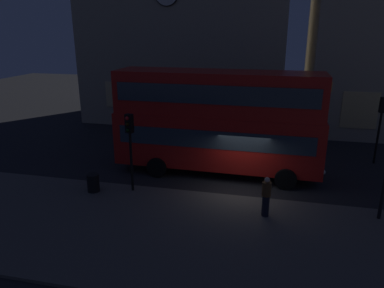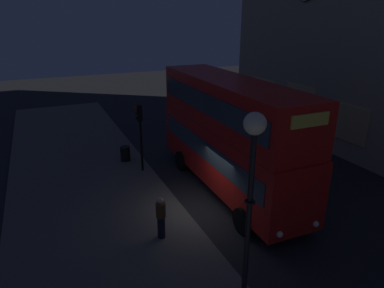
% 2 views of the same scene
% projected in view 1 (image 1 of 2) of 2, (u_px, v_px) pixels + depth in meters
% --- Properties ---
extents(ground_plane, '(80.00, 80.00, 0.00)m').
position_uv_depth(ground_plane, '(240.00, 192.00, 17.06)').
color(ground_plane, '#232326').
extents(sidewalk_slab, '(44.00, 7.20, 0.12)m').
position_uv_depth(sidewalk_slab, '(229.00, 240.00, 13.09)').
color(sidewalk_slab, '#5B564F').
rests_on(sidewalk_slab, ground).
extents(building_with_clock, '(15.83, 7.88, 14.93)m').
position_uv_depth(building_with_clock, '(186.00, 28.00, 29.16)').
color(building_with_clock, tan).
rests_on(building_with_clock, ground).
extents(double_decker_bus, '(10.70, 2.93, 5.39)m').
position_uv_depth(double_decker_bus, '(217.00, 118.00, 18.39)').
color(double_decker_bus, red).
rests_on(double_decker_bus, ground).
extents(traffic_light_near_kerb, '(0.36, 0.39, 3.66)m').
position_uv_depth(traffic_light_near_kerb, '(130.00, 136.00, 16.15)').
color(traffic_light_near_kerb, black).
rests_on(traffic_light_near_kerb, sidewalk_slab).
extents(traffic_light_far_side, '(0.34, 0.37, 3.83)m').
position_uv_depth(traffic_light_far_side, '(381.00, 116.00, 19.86)').
color(traffic_light_far_side, black).
rests_on(traffic_light_far_side, ground).
extents(pedestrian, '(0.37, 0.37, 1.68)m').
position_uv_depth(pedestrian, '(266.00, 196.00, 14.40)').
color(pedestrian, black).
rests_on(pedestrian, sidewalk_slab).
extents(litter_bin, '(0.56, 0.56, 0.84)m').
position_uv_depth(litter_bin, '(93.00, 183.00, 16.74)').
color(litter_bin, black).
rests_on(litter_bin, sidewalk_slab).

